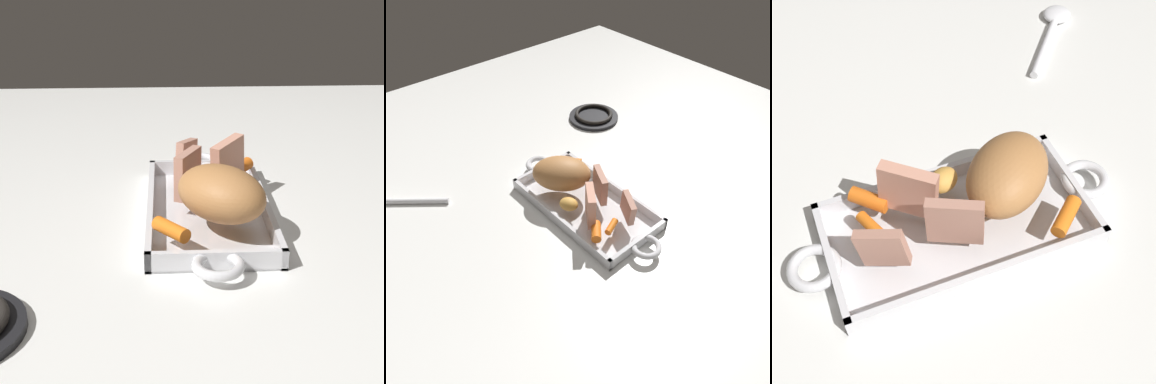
# 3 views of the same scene
# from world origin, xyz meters

# --- Properties ---
(ground_plane) EXTENTS (1.93, 1.93, 0.00)m
(ground_plane) POSITION_xyz_m (0.00, 0.00, 0.00)
(ground_plane) COLOR white
(roasting_dish) EXTENTS (0.48, 0.20, 0.03)m
(roasting_dish) POSITION_xyz_m (0.00, 0.00, 0.01)
(roasting_dish) COLOR silver
(roasting_dish) RESTS_ON ground_plane
(pork_roast) EXTENTS (0.18, 0.18, 0.08)m
(pork_roast) POSITION_xyz_m (-0.08, -0.01, 0.07)
(pork_roast) COLOR #AF7340
(pork_roast) RESTS_ON roasting_dish
(roast_slice_outer) EXTENTS (0.08, 0.07, 0.09)m
(roast_slice_outer) POSITION_xyz_m (0.06, -0.04, 0.07)
(roast_slice_outer) COLOR tan
(roast_slice_outer) RESTS_ON roasting_dish
(roast_slice_thin) EXTENTS (0.08, 0.05, 0.08)m
(roast_slice_thin) POSITION_xyz_m (0.02, 0.03, 0.07)
(roast_slice_thin) COLOR tan
(roast_slice_thin) RESTS_ON roasting_dish
(roast_slice_thick) EXTENTS (0.07, 0.04, 0.07)m
(roast_slice_thick) POSITION_xyz_m (0.11, 0.03, 0.06)
(roast_slice_thick) COLOR tan
(roast_slice_thick) RESTS_ON roasting_dish
(baby_carrot_center_right) EXTENTS (0.06, 0.06, 0.02)m
(baby_carrot_center_right) POSITION_xyz_m (-0.13, 0.06, 0.04)
(baby_carrot_center_right) COLOR orange
(baby_carrot_center_right) RESTS_ON roasting_dish
(baby_carrot_southeast) EXTENTS (0.06, 0.06, 0.03)m
(baby_carrot_southeast) POSITION_xyz_m (0.11, -0.07, 0.04)
(baby_carrot_southeast) COLOR orange
(baby_carrot_southeast) RESTS_ON roasting_dish
(baby_carrot_long) EXTENTS (0.03, 0.05, 0.02)m
(baby_carrot_long) POSITION_xyz_m (0.12, -0.03, 0.04)
(baby_carrot_long) COLOR orange
(baby_carrot_long) RESTS_ON roasting_dish
(potato_halved) EXTENTS (0.06, 0.06, 0.03)m
(potato_halved) POSITION_xyz_m (0.00, -0.06, 0.05)
(potato_halved) COLOR gold
(potato_halved) RESTS_ON roasting_dish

